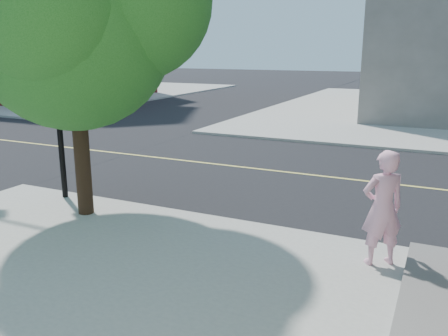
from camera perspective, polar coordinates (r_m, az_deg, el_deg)
The scene contains 5 objects.
ground at distance 12.61m, azimuth -20.00°, elevation -2.91°, with size 140.00×140.00×0.00m, color black.
road_ew at distance 15.96m, azimuth -8.59°, elevation 1.30°, with size 140.00×9.00×0.01m, color black.
sidewalk_nw at distance 43.73m, azimuth -21.59°, elevation 8.66°, with size 26.00×25.00×0.12m, color #A2A199.
man_on_phone at distance 7.93m, azimuth 18.57°, elevation -4.61°, with size 0.69×0.45×1.89m, color #F2AAC7.
street_tree at distance 9.96m, azimuth -17.47°, elevation 18.34°, with size 4.94×4.49×6.55m.
Camera 1 is at (8.73, -8.39, 3.52)m, focal length 37.92 mm.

